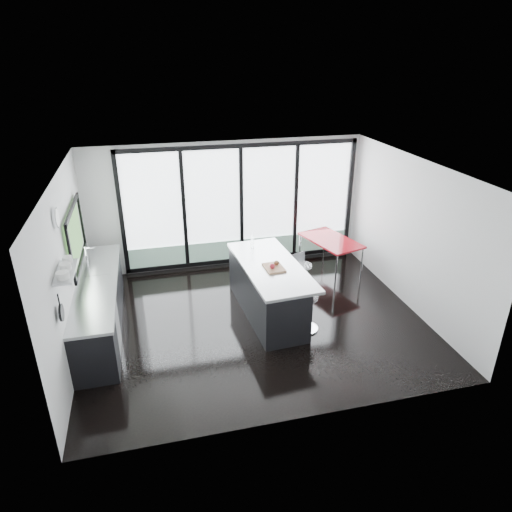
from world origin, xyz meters
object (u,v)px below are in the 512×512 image
object	(u,v)px
bar_stool_far	(302,279)
island	(267,289)
bar_stool_near	(307,313)
red_table	(330,255)

from	to	relation	value
bar_stool_far	island	bearing A→B (deg)	-172.54
bar_stool_near	red_table	distance (m)	2.46
bar_stool_near	bar_stool_far	size ratio (longest dim) A/B	1.01
bar_stool_near	red_table	world-z (taller)	red_table
bar_stool_near	red_table	size ratio (longest dim) A/B	0.48
bar_stool_far	bar_stool_near	bearing A→B (deg)	-128.47
bar_stool_near	bar_stool_far	world-z (taller)	bar_stool_near
island	bar_stool_far	size ratio (longest dim) A/B	3.73
island	bar_stool_far	xyz separation A→B (m)	(0.88, 0.51, -0.17)
bar_stool_far	red_table	distance (m)	1.28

